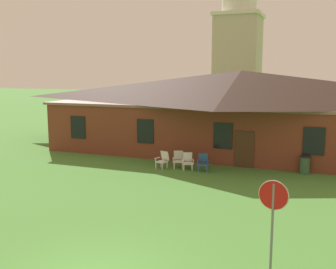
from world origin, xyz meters
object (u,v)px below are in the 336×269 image
lawn_chair_near_door (178,159)px  trash_bin (305,165)px  stop_sign (273,208)px  lawn_chair_middle (203,162)px  lawn_chair_left_end (188,161)px  lawn_chair_by_porch (163,159)px

lawn_chair_near_door → trash_bin: bearing=9.3°
stop_sign → lawn_chair_middle: 11.35m
stop_sign → lawn_chair_left_end: bearing=119.4°
lawn_chair_by_porch → trash_bin: (7.55, 1.55, -0.00)m
lawn_chair_near_door → lawn_chair_middle: 1.54m
lawn_chair_near_door → trash_bin: size_ratio=0.98×
lawn_chair_near_door → lawn_chair_middle: size_ratio=1.00×
lawn_chair_by_porch → lawn_chair_middle: size_ratio=1.00×
lawn_chair_by_porch → lawn_chair_left_end: bearing=7.4°
lawn_chair_near_door → lawn_chair_middle: same height
lawn_chair_middle → trash_bin: bearing=14.3°
lawn_chair_left_end → trash_bin: size_ratio=0.98×
lawn_chair_by_porch → lawn_chair_left_end: (1.42, 0.19, 0.00)m
lawn_chair_left_end → lawn_chair_middle: size_ratio=1.00×
lawn_chair_by_porch → lawn_chair_middle: bearing=5.4°
lawn_chair_left_end → lawn_chair_near_door: bearing=158.8°
trash_bin → stop_sign: bearing=-92.1°
lawn_chair_middle → trash_bin: 5.43m
stop_sign → trash_bin: stop_sign is taller
lawn_chair_by_porch → trash_bin: 7.71m
lawn_chair_middle → stop_sign: bearing=-64.5°
stop_sign → lawn_chair_near_door: (-6.37, 10.40, -1.36)m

